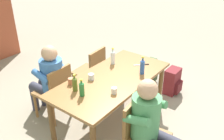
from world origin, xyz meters
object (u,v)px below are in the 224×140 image
at_px(chair_far_right, 92,70).
at_px(table_knife, 142,65).
at_px(person_in_white_shirt, 151,124).
at_px(bottle_clear, 113,57).
at_px(chair_far_left, 56,90).
at_px(dining_table, 112,83).
at_px(chair_near_left, 142,132).
at_px(cup_terracotta, 71,81).
at_px(backpack_by_near_side, 150,72).
at_px(person_in_plaid_shirt, 49,78).
at_px(bottle_green, 82,89).
at_px(bottle_blue, 142,66).
at_px(backpack_by_far_side, 173,81).
at_px(bottle_olive, 75,84).
at_px(cup_glass, 91,77).
at_px(cup_white, 114,91).

bearing_deg(chair_far_right, table_knife, -78.03).
bearing_deg(person_in_white_shirt, bottle_clear, 55.20).
bearing_deg(person_in_white_shirt, chair_far_left, 89.84).
bearing_deg(dining_table, bottle_clear, 35.47).
distance_m(chair_near_left, cup_terracotta, 1.11).
distance_m(bottle_clear, backpack_by_near_side, 1.23).
xyz_separation_m(chair_near_left, chair_far_left, (0.01, 1.47, 0.00)).
distance_m(person_in_plaid_shirt, bottle_green, 0.86).
relative_size(chair_far_left, person_in_plaid_shirt, 0.74).
bearing_deg(dining_table, bottle_blue, -37.05).
xyz_separation_m(bottle_green, backpack_by_far_side, (1.87, -0.39, -0.64)).
height_order(person_in_plaid_shirt, bottle_green, person_in_plaid_shirt).
height_order(person_in_plaid_shirt, bottle_olive, person_in_plaid_shirt).
bearing_deg(cup_glass, backpack_by_far_side, -20.34).
bearing_deg(bottle_clear, table_knife, -58.42).
relative_size(bottle_olive, cup_terracotta, 2.67).
bearing_deg(cup_terracotta, dining_table, -35.59).
relative_size(person_in_white_shirt, backpack_by_far_side, 2.56).
relative_size(dining_table, backpack_by_near_side, 3.99).
distance_m(chair_far_left, bottle_green, 0.82).
xyz_separation_m(bottle_blue, cup_white, (-0.65, 0.01, -0.07)).
bearing_deg(chair_far_left, person_in_white_shirt, -90.16).
bearing_deg(bottle_green, bottle_clear, 13.94).
xyz_separation_m(cup_glass, backpack_by_far_side, (1.51, -0.56, -0.58)).
xyz_separation_m(chair_far_left, bottle_green, (-0.17, -0.71, 0.37)).
relative_size(bottle_clear, cup_white, 3.17).
bearing_deg(chair_far_right, bottle_blue, -93.49).
relative_size(person_in_plaid_shirt, cup_terracotta, 13.61).
bearing_deg(backpack_by_near_side, cup_white, -166.50).
distance_m(bottle_green, backpack_by_far_side, 2.01).
bearing_deg(cup_white, dining_table, 40.82).
height_order(chair_near_left, chair_far_right, same).
bearing_deg(bottle_olive, backpack_by_far_side, -16.21).
distance_m(bottle_green, backpack_by_near_side, 2.07).
bearing_deg(chair_far_right, cup_glass, -138.94).
bearing_deg(chair_near_left, chair_far_right, 60.68).
bearing_deg(backpack_by_far_side, chair_far_right, 129.06).
xyz_separation_m(person_in_white_shirt, person_in_plaid_shirt, (0.00, 1.69, 0.00)).
height_order(chair_far_right, bottle_clear, bottle_clear).
relative_size(cup_terracotta, table_knife, 0.47).
xyz_separation_m(bottle_green, cup_terracotta, (0.11, 0.30, -0.05)).
bearing_deg(person_in_white_shirt, cup_terracotta, 92.47).
bearing_deg(bottle_olive, bottle_clear, 5.38).
bearing_deg(cup_glass, person_in_white_shirt, -100.84).
bearing_deg(backpack_by_near_side, chair_far_right, 149.36).
bearing_deg(dining_table, cup_glass, 136.46).
relative_size(cup_terracotta, cup_white, 1.06).
xyz_separation_m(chair_far_left, chair_far_right, (0.81, 0.00, 0.00)).
bearing_deg(cup_glass, chair_far_right, 41.06).
bearing_deg(table_knife, bottle_clear, 121.58).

